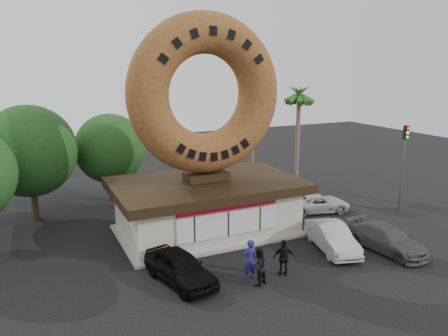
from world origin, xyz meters
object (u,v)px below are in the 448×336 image
person_center (258,267)px  car_black (180,267)px  traffic_signal (404,157)px  car_white (318,203)px  street_lamp (135,138)px  car_grey (387,239)px  donut_shop (207,205)px  person_right (284,258)px  person_left (250,259)px  car_silver (332,237)px  giant_donut (206,94)px

person_center → car_black: (-3.23, 1.77, -0.16)m
traffic_signal → car_white: bearing=157.9°
street_lamp → car_grey: (9.83, -16.87, -3.79)m
donut_shop → car_grey: size_ratio=2.36×
person_right → person_left: bearing=8.6°
car_silver → car_grey: (2.71, -1.40, -0.05)m
donut_shop → person_right: 7.03m
person_left → car_black: 3.34m
car_silver → donut_shop: bearing=148.0°
person_left → street_lamp: bearing=-86.1°
donut_shop → person_left: donut_shop is taller
giant_donut → car_black: size_ratio=2.06×
street_lamp → person_right: 17.53m
donut_shop → car_silver: size_ratio=2.49×
person_right → car_silver: person_right is taller
traffic_signal → car_grey: 8.37m
traffic_signal → street_lamp: bearing=142.9°
donut_shop → person_left: (-0.50, -6.50, -0.76)m
street_lamp → person_left: size_ratio=3.98×
person_center → car_white: (9.00, 7.40, -0.30)m
car_grey → person_left: bearing=171.5°
street_lamp → car_grey: 19.90m
person_left → car_black: size_ratio=0.45×
donut_shop → car_silver: 7.66m
person_center → car_silver: (5.69, 1.74, -0.18)m
car_silver → car_black: bearing=-166.2°
street_lamp → car_white: street_lamp is taller
car_silver → giant_donut: bearing=148.0°
traffic_signal → car_white: (-5.42, 2.20, -3.25)m
car_black → car_silver: (8.93, -0.04, -0.02)m
donut_shop → car_silver: bearing=-46.0°
person_right → car_white: 10.23m
car_grey → car_white: size_ratio=1.07×
person_right → car_silver: size_ratio=0.41×
person_center → street_lamp: bearing=-107.0°
street_lamp → car_black: bearing=-96.6°
person_right → car_grey: (6.78, 0.02, -0.23)m
donut_shop → person_right: bearing=-80.1°
street_lamp → traffic_signal: bearing=-37.1°
car_black → car_white: car_black is taller
donut_shop → person_left: bearing=-94.4°
person_left → car_silver: size_ratio=0.45×
person_center → person_right: person_center is taller
street_lamp → person_left: (1.36, -16.52, -3.48)m
traffic_signal → car_white: 6.69m
car_grey → donut_shop: bearing=133.3°
giant_donut → donut_shop: bearing=-90.0°
giant_donut → car_white: bearing=1.3°
person_right → giant_donut: bearing=-59.0°
traffic_signal → person_right: traffic_signal is taller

